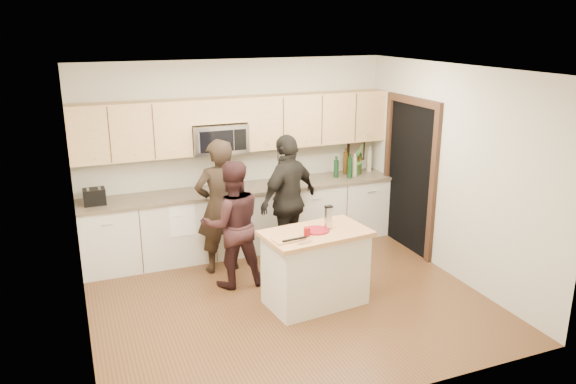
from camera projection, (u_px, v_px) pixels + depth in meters
name	position (u px, v px, depth m)	size (l,w,h in m)	color
floor	(288.00, 300.00, 6.71)	(4.50, 4.50, 0.00)	brown
room_shell	(288.00, 159.00, 6.21)	(4.52, 4.02, 2.71)	#B8B49D
back_cabinetry	(244.00, 219.00, 8.07)	(4.50, 0.66, 0.94)	beige
upper_cabinetry	(241.00, 122.00, 7.82)	(4.50, 0.33, 0.75)	tan
microwave	(219.00, 138.00, 7.72)	(0.76, 0.41, 0.40)	silver
doorway	(410.00, 171.00, 7.97)	(0.06, 1.25, 2.20)	black
framed_picture	(356.00, 149.00, 8.80)	(0.30, 0.03, 0.38)	black
dish_towel	(180.00, 209.00, 7.47)	(0.34, 0.60, 0.48)	white
island	(315.00, 267.00, 6.51)	(1.27, 0.83, 0.90)	beige
red_plate	(316.00, 230.00, 6.39)	(0.29, 0.29, 0.02)	maroon
box_grater	(328.00, 217.00, 6.42)	(0.08, 0.06, 0.26)	silver
drink_glass	(307.00, 232.00, 6.23)	(0.07, 0.07, 0.10)	maroon
cutting_board	(285.00, 240.00, 6.10)	(0.24, 0.19, 0.02)	#B17949
tongs	(295.00, 239.00, 6.08)	(0.29, 0.03, 0.02)	black
knife	(305.00, 242.00, 6.03)	(0.19, 0.02, 0.01)	silver
toaster	(94.00, 197.00, 7.17)	(0.27, 0.21, 0.21)	black
bottle_cluster	(354.00, 163.00, 8.56)	(0.72, 0.33, 0.40)	black
orchid	(357.00, 159.00, 8.55)	(0.27, 0.21, 0.48)	#3C752E
woman_left	(219.00, 206.00, 7.27)	(0.65, 0.43, 1.78)	black
woman_center	(232.00, 224.00, 6.88)	(0.78, 0.61, 1.61)	black
woman_right	(288.00, 200.00, 7.53)	(1.05, 0.44, 1.79)	black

